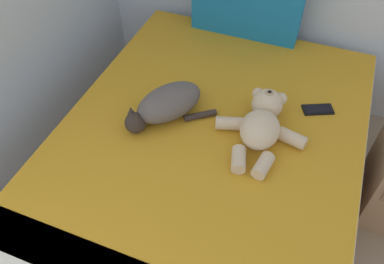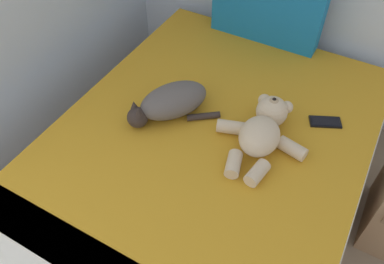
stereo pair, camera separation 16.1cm
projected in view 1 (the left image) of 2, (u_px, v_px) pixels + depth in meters
name	position (u px, v px, depth m)	size (l,w,h in m)	color
bed	(206.00, 170.00, 1.99)	(1.44, 1.93, 0.51)	#9E7A56
cat	(166.00, 105.00, 1.83)	(0.39, 0.40, 0.15)	#59514C
teddy_bear	(262.00, 123.00, 1.76)	(0.43, 0.48, 0.16)	beige
cell_phone	(318.00, 109.00, 1.91)	(0.16, 0.13, 0.01)	black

